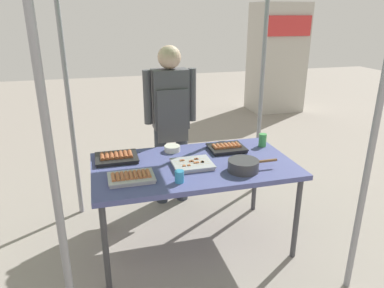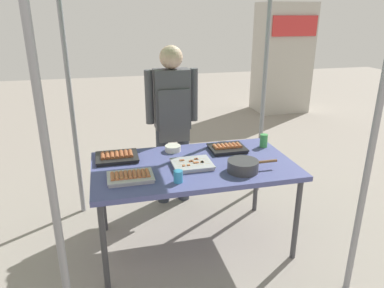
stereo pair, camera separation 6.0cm
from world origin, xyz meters
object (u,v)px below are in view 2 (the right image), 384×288
object	(u,v)px
tray_spring_rolls	(117,157)
condiment_bowl	(173,148)
tray_pork_links	(227,148)
cooking_wok	(243,166)
stall_table	(193,170)
neighbor_stall_left	(282,58)
drink_cup_by_wok	(178,176)
tray_meat_skewers	(192,164)
drink_cup_near_edge	(264,141)
tray_grilled_sausages	(130,177)
vendor_woman	(172,114)

from	to	relation	value
tray_spring_rolls	condiment_bowl	xyz separation A→B (m)	(0.48, 0.07, 0.00)
tray_pork_links	cooking_wok	bearing A→B (deg)	-94.07
stall_table	cooking_wok	size ratio (longest dim) A/B	4.03
stall_table	neighbor_stall_left	distance (m)	4.93
tray_spring_rolls	drink_cup_by_wok	size ratio (longest dim) A/B	3.88
tray_meat_skewers	tray_pork_links	distance (m)	0.47
stall_table	tray_pork_links	distance (m)	0.43
cooking_wok	drink_cup_near_edge	distance (m)	0.60
tray_grilled_sausages	drink_cup_near_edge	world-z (taller)	drink_cup_near_edge
drink_cup_near_edge	drink_cup_by_wok	size ratio (longest dim) A/B	1.31
cooking_wok	vendor_woman	xyz separation A→B (m)	(-0.34, 1.03, 0.16)
stall_table	drink_cup_by_wok	size ratio (longest dim) A/B	18.13
drink_cup_by_wok	tray_grilled_sausages	bearing A→B (deg)	158.92
stall_table	drink_cup_near_edge	world-z (taller)	drink_cup_near_edge
tray_pork_links	vendor_woman	bearing A→B (deg)	123.19
tray_grilled_sausages	vendor_woman	xyz separation A→B (m)	(0.50, 0.97, 0.18)
tray_meat_skewers	drink_cup_near_edge	size ratio (longest dim) A/B	2.68
drink_cup_by_wok	vendor_woman	xyz separation A→B (m)	(0.17, 1.09, 0.16)
tray_grilled_sausages	drink_cup_near_edge	distance (m)	1.29
tray_meat_skewers	neighbor_stall_left	distance (m)	4.98
cooking_wok	tray_meat_skewers	bearing A→B (deg)	151.60
drink_cup_by_wok	vendor_woman	distance (m)	1.12
tray_grilled_sausages	cooking_wok	world-z (taller)	cooking_wok
stall_table	tray_meat_skewers	size ratio (longest dim) A/B	5.14
tray_grilled_sausages	tray_pork_links	size ratio (longest dim) A/B	1.07
condiment_bowl	vendor_woman	world-z (taller)	vendor_woman
condiment_bowl	neighbor_stall_left	xyz separation A→B (m)	(2.94, 3.71, 0.27)
drink_cup_near_edge	vendor_woman	distance (m)	0.93
tray_pork_links	vendor_woman	world-z (taller)	vendor_woman
tray_grilled_sausages	vendor_woman	size ratio (longest dim) A/B	0.21
tray_pork_links	condiment_bowl	bearing A→B (deg)	168.29
stall_table	drink_cup_near_edge	bearing A→B (deg)	17.53
tray_meat_skewers	tray_spring_rolls	size ratio (longest dim) A/B	0.91
condiment_bowl	drink_cup_near_edge	xyz separation A→B (m)	(0.81, -0.09, 0.03)
tray_pork_links	neighbor_stall_left	distance (m)	4.54
tray_meat_skewers	cooking_wok	size ratio (longest dim) A/B	0.78
tray_spring_rolls	neighbor_stall_left	xyz separation A→B (m)	(3.42, 3.78, 0.27)
tray_meat_skewers	stall_table	bearing A→B (deg)	62.38
vendor_woman	neighbor_stall_left	bearing A→B (deg)	-131.39
cooking_wok	drink_cup_near_edge	world-z (taller)	drink_cup_near_edge
cooking_wok	vendor_woman	bearing A→B (deg)	108.49
tray_spring_rolls	vendor_woman	distance (m)	0.82
drink_cup_by_wok	cooking_wok	bearing A→B (deg)	6.75
cooking_wok	drink_cup_near_edge	xyz separation A→B (m)	(0.38, 0.46, 0.01)
vendor_woman	tray_pork_links	bearing A→B (deg)	123.19
tray_pork_links	cooking_wok	size ratio (longest dim) A/B	0.78
cooking_wok	neighbor_stall_left	distance (m)	4.95
tray_meat_skewers	neighbor_stall_left	world-z (taller)	neighbor_stall_left
neighbor_stall_left	tray_meat_skewers	bearing A→B (deg)	-125.05
condiment_bowl	drink_cup_near_edge	size ratio (longest dim) A/B	1.19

